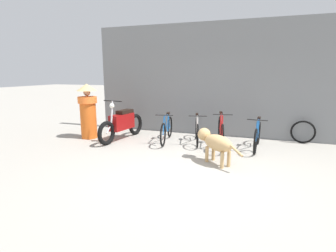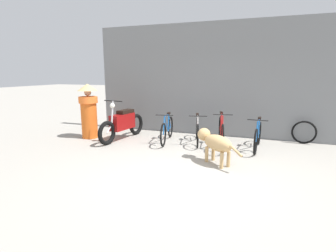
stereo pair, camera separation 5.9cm
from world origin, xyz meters
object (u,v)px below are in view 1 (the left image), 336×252
at_px(bicycle_1, 197,131).
at_px(bicycle_3, 257,136).
at_px(person_in_robes, 88,110).
at_px(bicycle_0, 167,130).
at_px(spare_tire_left, 303,132).
at_px(bicycle_2, 221,132).
at_px(motorcycle, 122,124).
at_px(stray_dog, 215,142).

relative_size(bicycle_1, bicycle_3, 0.97).
relative_size(bicycle_3, person_in_robes, 1.02).
xyz_separation_m(bicycle_0, spare_tire_left, (3.48, 1.01, -0.02)).
bearing_deg(bicycle_1, bicycle_2, 62.15).
bearing_deg(bicycle_2, spare_tire_left, 105.09).
xyz_separation_m(motorcycle, spare_tire_left, (4.74, 1.21, -0.14)).
bearing_deg(bicycle_3, person_in_robes, -81.15).
bearing_deg(stray_dog, bicycle_3, -81.59).
bearing_deg(bicycle_0, stray_dog, 40.55).
relative_size(bicycle_2, motorcycle, 0.89).
bearing_deg(bicycle_0, spare_tire_left, 97.34).
bearing_deg(motorcycle, person_in_robes, -73.67).
relative_size(bicycle_2, spare_tire_left, 2.83).
bearing_deg(bicycle_1, bicycle_0, -93.91).
relative_size(motorcycle, spare_tire_left, 3.16).
relative_size(stray_dog, person_in_robes, 0.70).
xyz_separation_m(bicycle_1, bicycle_3, (1.54, -0.09, -0.00)).
bearing_deg(person_in_robes, motorcycle, 165.61).
relative_size(bicycle_0, bicycle_3, 1.02).
xyz_separation_m(bicycle_1, bicycle_2, (0.66, -0.15, 0.04)).
xyz_separation_m(bicycle_0, bicycle_1, (0.80, 0.15, 0.00)).
bearing_deg(bicycle_3, spare_tire_left, 133.40).
distance_m(bicycle_0, motorcycle, 1.28).
bearing_deg(bicycle_1, stray_dog, 11.45).
bearing_deg(person_in_robes, bicycle_1, 166.48).
distance_m(bicycle_3, person_in_robes, 4.64).
xyz_separation_m(bicycle_3, person_in_robes, (-4.59, -0.41, 0.50)).
xyz_separation_m(bicycle_2, person_in_robes, (-3.71, -0.34, 0.46)).
height_order(bicycle_2, bicycle_3, bicycle_2).
bearing_deg(stray_dog, motorcycle, 17.67).
distance_m(motorcycle, stray_dog, 2.99).
height_order(bicycle_0, bicycle_3, bicycle_0).
xyz_separation_m(bicycle_2, stray_dog, (0.06, -1.30, 0.08)).
bearing_deg(motorcycle, bicycle_1, 107.61).
distance_m(bicycle_0, spare_tire_left, 3.62).
xyz_separation_m(bicycle_0, motorcycle, (-1.26, -0.20, 0.12)).
relative_size(bicycle_0, spare_tire_left, 2.61).
xyz_separation_m(bicycle_0, person_in_robes, (-2.26, -0.34, 0.50)).
bearing_deg(bicycle_3, stray_dog, -27.17).
relative_size(person_in_robes, spare_tire_left, 2.50).
relative_size(bicycle_2, bicycle_3, 1.11).
bearing_deg(spare_tire_left, bicycle_1, -162.19).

